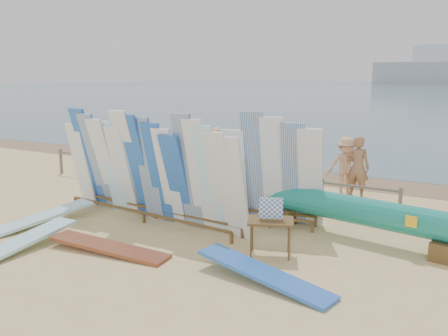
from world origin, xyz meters
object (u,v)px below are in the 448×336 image
Objects in this scene: side_surfboard_rack at (273,175)px; beachgoer_6 at (307,168)px; beachgoer_7 at (358,167)px; flat_board_b at (19,251)px; main_surfboard_rack at (148,172)px; vendor_table at (270,236)px; beachgoer_4 at (250,156)px; beach_chair_left at (210,178)px; beachgoer_extra_1 at (141,143)px; beachgoer_1 at (131,146)px; beachgoer_11 at (180,143)px; flat_board_a at (40,225)px; stroller at (287,180)px; flat_board_c at (109,252)px; beachgoer_3 at (217,150)px; flat_board_d at (264,283)px; outrigger_canoe at (358,212)px; beach_chair_right at (241,184)px; beachgoer_9 at (346,166)px.

beachgoer_6 is (-0.42, 3.52, -0.48)m from side_surfboard_rack.
flat_board_b is at bearing 61.66° from beachgoer_7.
main_surfboard_rack is 4.68× the size of vendor_table.
beachgoer_7 reaches higher than vendor_table.
beachgoer_7 is 3.61m from beachgoer_4.
side_surfboard_rack is at bearing 18.98° from beachgoer_4.
beachgoer_6 is at bearing 86.59° from side_surfboard_rack.
beach_chair_left is 0.58× the size of beachgoer_6.
beachgoer_extra_1 is at bearing 152.89° from beach_chair_left.
flat_board_b is at bearing -24.61° from beachgoer_4.
beachgoer_4 reaches higher than beachgoer_1.
beachgoer_4 reaches higher than beachgoer_11.
beachgoer_extra_1 is at bearing -65.46° from beachgoer_6.
vendor_table is 10.00m from beachgoer_1.
main_surfboard_rack is 3.09× the size of beachgoer_1.
beach_chair_left reaches higher than flat_board_a.
stroller is 0.60× the size of beachgoer_extra_1.
flat_board_c is at bearing -133.47° from side_surfboard_rack.
side_surfboard_rack reaches higher than beachgoer_7.
beachgoer_extra_1 is (-7.73, 4.38, -0.34)m from side_surfboard_rack.
beachgoer_3 reaches higher than vendor_table.
stroller is at bearing -29.69° from beachgoer_1.
beachgoer_6 is (3.44, 7.75, 0.78)m from flat_board_b.
flat_board_c is 1.47× the size of beachgoer_extra_1.
beachgoer_11 is (-3.79, 6.74, -0.40)m from main_surfboard_rack.
beachgoer_6 is at bearing 5.69° from beach_chair_left.
side_surfboard_rack reaches higher than flat_board_a.
beachgoer_7 is at bearing 59.33° from flat_board_a.
flat_board_c is 1.59× the size of beachgoer_11.
flat_board_d is at bearing -74.42° from stroller.
stroller reaches higher than beach_chair_left.
stroller is at bearing 66.34° from flat_board_b.
main_surfboard_rack is 3.62× the size of beachgoer_6.
outrigger_canoe is 10.72m from beachgoer_extra_1.
beachgoer_extra_1 reaches higher than beachgoer_11.
beachgoer_3 reaches higher than beach_chair_left.
beachgoer_extra_1 is at bearing 150.91° from beach_chair_right.
vendor_table is at bearing -54.17° from beach_chair_left.
beachgoer_3 reaches higher than beachgoer_6.
beachgoer_9 is at bearing -22.26° from beachgoer_1.
beach_chair_right is 5.64m from beachgoer_1.
main_surfboard_rack is 2.03× the size of side_surfboard_rack.
beachgoer_3 is at bearing 92.77° from flat_board_b.
vendor_table is at bearing -115.12° from outrigger_canoe.
beachgoer_11 reaches higher than beachgoer_6.
beach_chair_left is (-3.52, 2.83, -1.00)m from side_surfboard_rack.
beachgoer_7 reaches higher than flat_board_c.
beachgoer_extra_1 is (-5.23, 0.66, -0.02)m from beachgoer_4.
beachgoer_1 is 1.08× the size of beachgoer_3.
flat_board_d is at bearing 10.34° from flat_board_a.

